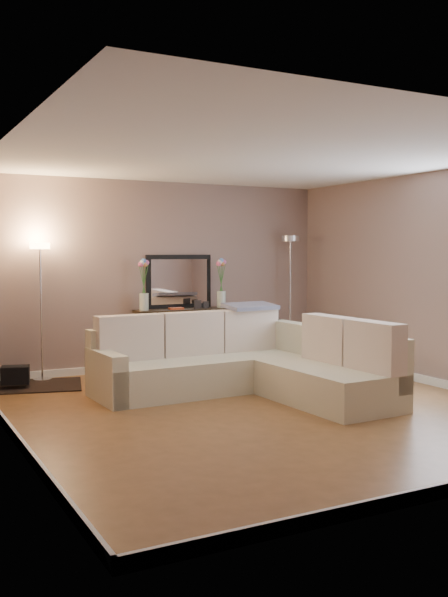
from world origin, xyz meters
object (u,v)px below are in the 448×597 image
floor_lamp_lit (40,284)px  floor_lamp_unlit (290,273)px  sectional_sofa (246,365)px  console_table (178,335)px

floor_lamp_lit → floor_lamp_unlit: floor_lamp_unlit is taller
sectional_sofa → floor_lamp_unlit: 2.68m
floor_lamp_unlit → console_table: bearing=177.8°
sectional_sofa → floor_lamp_unlit: (1.76, 1.76, 0.98)m
console_table → floor_lamp_unlit: floor_lamp_unlit is taller
console_table → floor_lamp_lit: 2.01m
console_table → floor_lamp_unlit: bearing=-2.2°
floor_lamp_lit → floor_lamp_unlit: (3.67, -0.10, 0.09)m
sectional_sofa → console_table: sectional_sofa is taller
console_table → floor_lamp_unlit: (1.80, -0.07, 0.85)m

